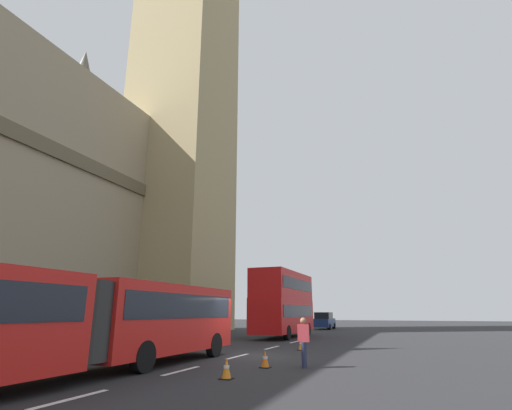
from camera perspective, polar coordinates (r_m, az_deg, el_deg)
name	(u,v)px	position (r m, az deg, el deg)	size (l,w,h in m)	color
ground_plane	(241,356)	(18.48, -2.22, -21.42)	(160.00, 160.00, 0.00)	#262628
lane_centre_marking	(214,363)	(16.09, -6.31, -22.20)	(25.20, 0.16, 0.01)	silver
clock_tower	(189,10)	(57.16, -9.84, 26.60)	(11.30, 11.30, 75.94)	tan
articulated_bus	(71,317)	(12.90, -25.72, -14.72)	(16.81, 2.54, 2.90)	red
double_decker_bus	(284,301)	(31.22, 4.13, -14.03)	(9.09, 2.54, 4.90)	red
sedan_lead	(324,321)	(46.58, 10.09, -16.54)	(4.40, 1.86, 1.85)	navy
traffic_cone_west	(226,369)	(12.25, -4.40, -23.05)	(0.36, 0.36, 0.58)	black
traffic_cone_middle	(265,359)	(14.57, 1.36, -21.89)	(0.36, 0.36, 0.58)	black
traffic_cone_east	(301,344)	(21.06, 6.69, -19.84)	(0.36, 0.36, 0.58)	black
pedestrian_near_cones	(304,340)	(14.60, 7.09, -19.28)	(0.36, 0.43, 1.69)	#262D4C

